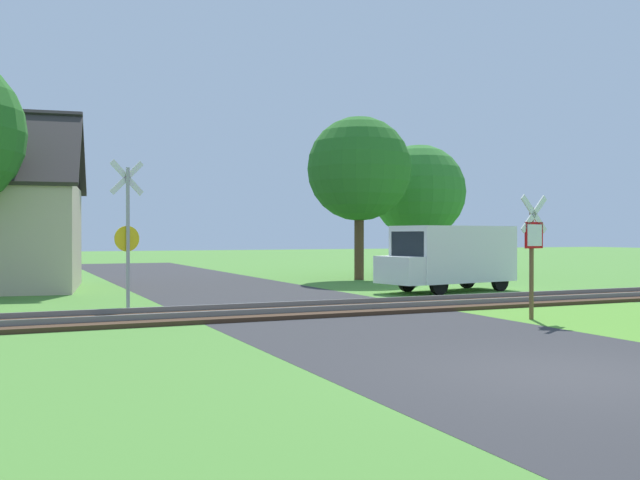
% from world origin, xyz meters
% --- Properties ---
extents(ground_plane, '(160.00, 160.00, 0.00)m').
position_xyz_m(ground_plane, '(0.00, 0.00, 0.00)').
color(ground_plane, '#4C8433').
extents(road_asphalt, '(6.52, 80.00, 0.01)m').
position_xyz_m(road_asphalt, '(0.00, 2.00, 0.00)').
color(road_asphalt, '#2D2D30').
rests_on(road_asphalt, ground).
extents(rail_track, '(60.00, 2.60, 0.22)m').
position_xyz_m(rail_track, '(0.00, 8.82, 0.06)').
color(rail_track, '#422D1E').
rests_on(rail_track, ground).
extents(stop_sign_near, '(0.87, 0.21, 2.85)m').
position_xyz_m(stop_sign_near, '(3.82, 5.33, 1.68)').
color(stop_sign_near, brown).
rests_on(stop_sign_near, ground).
extents(crossing_sign_far, '(0.86, 0.23, 3.80)m').
position_xyz_m(crossing_sign_far, '(-4.40, 10.57, 2.10)').
color(crossing_sign_far, '#9E9EA5').
rests_on(crossing_sign_far, ground).
extents(tree_far, '(4.65, 4.65, 6.42)m').
position_xyz_m(tree_far, '(11.64, 22.82, 4.08)').
color(tree_far, '#513823').
rests_on(tree_far, ground).
extents(tree_right, '(4.51, 4.51, 7.05)m').
position_xyz_m(tree_right, '(6.82, 19.92, 4.78)').
color(tree_right, '#513823').
rests_on(tree_right, ground).
extents(mail_truck, '(5.15, 2.67, 2.24)m').
position_xyz_m(mail_truck, '(6.72, 12.87, 1.24)').
color(mail_truck, white).
rests_on(mail_truck, ground).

